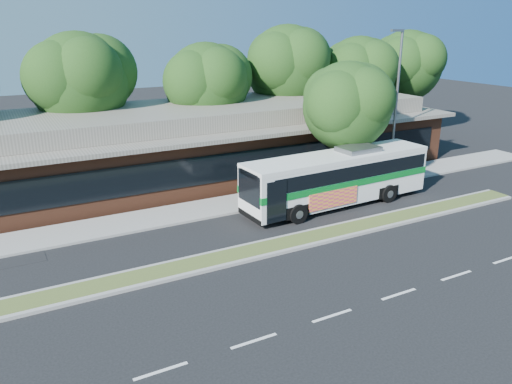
{
  "coord_description": "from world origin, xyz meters",
  "views": [
    {
      "loc": [
        -12.19,
        -16.67,
        9.39
      ],
      "look_at": [
        -1.89,
        2.54,
        2.0
      ],
      "focal_mm": 35.0,
      "sensor_mm": 36.0,
      "label": 1
    }
  ],
  "objects_px": {
    "lamp_post": "(396,102)",
    "sidewalk_tree": "(351,103)",
    "transit_bus": "(338,174)",
    "sedan": "(65,199)"
  },
  "relations": [
    {
      "from": "sedan",
      "to": "lamp_post",
      "type": "bearing_deg",
      "value": -101.09
    },
    {
      "from": "lamp_post",
      "to": "sidewalk_tree",
      "type": "height_order",
      "value": "lamp_post"
    },
    {
      "from": "transit_bus",
      "to": "sidewalk_tree",
      "type": "distance_m",
      "value": 4.85
    },
    {
      "from": "sedan",
      "to": "sidewalk_tree",
      "type": "xyz_separation_m",
      "value": [
        15.81,
        -3.13,
        4.24
      ]
    },
    {
      "from": "transit_bus",
      "to": "sedan",
      "type": "bearing_deg",
      "value": 154.64
    },
    {
      "from": "transit_bus",
      "to": "sedan",
      "type": "height_order",
      "value": "transit_bus"
    },
    {
      "from": "sedan",
      "to": "sidewalk_tree",
      "type": "height_order",
      "value": "sidewalk_tree"
    },
    {
      "from": "transit_bus",
      "to": "sidewalk_tree",
      "type": "bearing_deg",
      "value": 41.54
    },
    {
      "from": "lamp_post",
      "to": "transit_bus",
      "type": "bearing_deg",
      "value": -159.12
    },
    {
      "from": "sidewalk_tree",
      "to": "transit_bus",
      "type": "bearing_deg",
      "value": -136.07
    }
  ]
}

